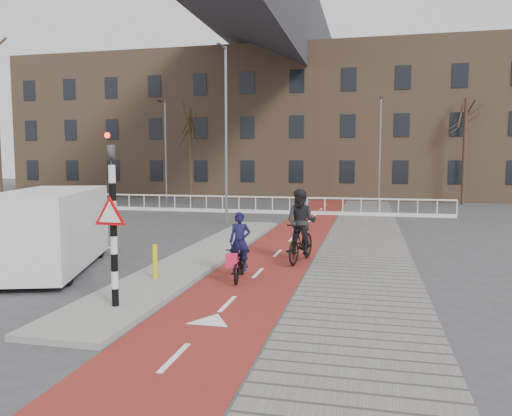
# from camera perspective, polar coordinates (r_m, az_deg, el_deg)

# --- Properties ---
(ground) EXTENTS (120.00, 120.00, 0.00)m
(ground) POSITION_cam_1_polar(r_m,az_deg,el_deg) (12.34, -8.75, -9.09)
(ground) COLOR #38383A
(ground) RESTS_ON ground
(bike_lane) EXTENTS (2.50, 60.00, 0.01)m
(bike_lane) POSITION_cam_1_polar(r_m,az_deg,el_deg) (21.52, 4.88, -2.75)
(bike_lane) COLOR maroon
(bike_lane) RESTS_ON ground
(sidewalk) EXTENTS (3.00, 60.00, 0.01)m
(sidewalk) POSITION_cam_1_polar(r_m,az_deg,el_deg) (21.32, 12.37, -2.94)
(sidewalk) COLOR slate
(sidewalk) RESTS_ON ground
(curb_island) EXTENTS (1.80, 16.00, 0.12)m
(curb_island) POSITION_cam_1_polar(r_m,az_deg,el_deg) (16.23, -5.85, -5.29)
(curb_island) COLOR gray
(curb_island) RESTS_ON ground
(traffic_signal) EXTENTS (0.80, 0.80, 3.68)m
(traffic_signal) POSITION_cam_1_polar(r_m,az_deg,el_deg) (10.43, -16.08, -0.81)
(traffic_signal) COLOR black
(traffic_signal) RESTS_ON curb_island
(bollard) EXTENTS (0.12, 0.12, 0.85)m
(bollard) POSITION_cam_1_polar(r_m,az_deg,el_deg) (12.90, -11.48, -6.00)
(bollard) COLOR yellow
(bollard) RESTS_ON curb_island
(cyclist_near) EXTENTS (0.78, 1.72, 1.76)m
(cyclist_near) POSITION_cam_1_polar(r_m,az_deg,el_deg) (12.91, -1.86, -5.65)
(cyclist_near) COLOR black
(cyclist_near) RESTS_ON bike_lane
(cyclist_far) EXTENTS (1.08, 2.17, 2.21)m
(cyclist_far) POSITION_cam_1_polar(r_m,az_deg,el_deg) (15.11, 5.18, -2.77)
(cyclist_far) COLOR black
(cyclist_far) RESTS_ON bike_lane
(van) EXTENTS (3.60, 5.62, 2.25)m
(van) POSITION_cam_1_polar(r_m,az_deg,el_deg) (15.05, -22.50, -2.20)
(van) COLOR silver
(van) RESTS_ON ground
(railing) EXTENTS (28.00, 0.10, 0.99)m
(railing) POSITION_cam_1_polar(r_m,az_deg,el_deg) (29.76, -5.69, 0.13)
(railing) COLOR silver
(railing) RESTS_ON ground
(townhouse_row) EXTENTS (46.00, 10.00, 15.90)m
(townhouse_row) POSITION_cam_1_polar(r_m,az_deg,el_deg) (43.98, 3.10, 11.70)
(townhouse_row) COLOR #7F6047
(townhouse_row) RESTS_ON ground
(tree_mid) EXTENTS (0.28, 0.28, 6.64)m
(tree_mid) POSITION_cam_1_polar(r_m,az_deg,el_deg) (35.32, -7.52, 5.86)
(tree_mid) COLOR #322416
(tree_mid) RESTS_ON ground
(tree_right) EXTENTS (0.25, 0.25, 7.27)m
(tree_right) POSITION_cam_1_polar(r_m,az_deg,el_deg) (37.16, 22.71, 5.95)
(tree_right) COLOR #322416
(tree_right) RESTS_ON ground
(streetlight_near) EXTENTS (0.12, 0.12, 8.38)m
(streetlight_near) POSITION_cam_1_polar(r_m,az_deg,el_deg) (23.99, -3.44, 8.13)
(streetlight_near) COLOR slate
(streetlight_near) RESTS_ON ground
(streetlight_left) EXTENTS (0.12, 0.12, 7.15)m
(streetlight_left) POSITION_cam_1_polar(r_m,az_deg,el_deg) (35.23, -10.27, 6.24)
(streetlight_left) COLOR slate
(streetlight_left) RESTS_ON ground
(streetlight_right) EXTENTS (0.12, 0.12, 7.17)m
(streetlight_right) POSITION_cam_1_polar(r_m,az_deg,el_deg) (33.94, 13.96, 6.20)
(streetlight_right) COLOR slate
(streetlight_right) RESTS_ON ground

